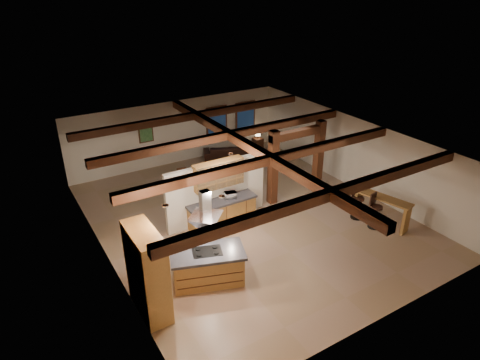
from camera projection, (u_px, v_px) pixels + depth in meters
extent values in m
plane|color=tan|center=(248.00, 218.00, 15.43)|extent=(12.00, 12.00, 0.00)
plane|color=silver|center=(177.00, 132.00, 19.40)|extent=(10.00, 0.00, 10.00)
plane|color=silver|center=(383.00, 276.00, 10.20)|extent=(10.00, 0.00, 10.00)
plane|color=silver|center=(104.00, 221.00, 12.45)|extent=(0.00, 12.00, 12.00)
plane|color=silver|center=(353.00, 153.00, 17.15)|extent=(0.00, 12.00, 12.00)
plane|color=#381B11|center=(249.00, 142.00, 14.16)|extent=(12.00, 12.00, 0.00)
cube|color=#3E180F|center=(331.00, 194.00, 11.16)|extent=(10.00, 0.25, 0.28)
cube|color=#3E180F|center=(271.00, 159.00, 13.23)|extent=(10.00, 0.25, 0.28)
cube|color=#3E180F|center=(229.00, 135.00, 15.22)|extent=(10.00, 0.25, 0.28)
cube|color=#3E180F|center=(196.00, 115.00, 17.29)|extent=(10.00, 0.25, 0.28)
cube|color=#3E180F|center=(249.00, 146.00, 14.22)|extent=(0.28, 12.00, 0.28)
cube|color=#3E180F|center=(273.00, 168.00, 15.84)|extent=(0.30, 0.30, 2.90)
cube|color=#3E180F|center=(318.00, 156.00, 16.87)|extent=(0.30, 0.30, 2.90)
cube|color=#3E180F|center=(298.00, 133.00, 15.85)|extent=(2.50, 0.28, 0.28)
cube|color=silver|center=(216.00, 192.00, 14.86)|extent=(3.80, 0.18, 2.20)
cube|color=#A36F34|center=(147.00, 272.00, 10.72)|extent=(0.64, 1.60, 2.40)
cube|color=silver|center=(159.00, 270.00, 10.88)|extent=(0.06, 0.62, 0.95)
cube|color=black|center=(159.00, 263.00, 10.81)|extent=(0.01, 0.50, 0.28)
cube|color=#A36F34|center=(222.00, 213.00, 14.86)|extent=(2.40, 0.60, 0.86)
cube|color=black|center=(222.00, 201.00, 14.65)|extent=(2.50, 0.66, 0.08)
cube|color=#A36F34|center=(218.00, 174.00, 14.40)|extent=(1.80, 0.34, 0.95)
cube|color=silver|center=(221.00, 176.00, 14.26)|extent=(1.74, 0.02, 0.90)
pyramid|color=silver|center=(206.00, 230.00, 11.52)|extent=(1.10, 1.10, 0.45)
cube|color=silver|center=(205.00, 203.00, 11.16)|extent=(0.26, 0.22, 0.73)
cube|color=#3E180F|center=(217.00, 124.00, 20.27)|extent=(1.10, 0.05, 1.70)
cube|color=black|center=(217.00, 124.00, 20.25)|extent=(0.95, 0.02, 1.55)
cube|color=#3E180F|center=(245.00, 119.00, 21.02)|extent=(1.10, 0.05, 1.70)
cube|color=black|center=(246.00, 119.00, 21.00)|extent=(0.95, 0.02, 1.55)
cube|color=#3E180F|center=(146.00, 133.00, 18.54)|extent=(0.65, 0.04, 0.85)
cube|color=#245528|center=(146.00, 133.00, 18.52)|extent=(0.55, 0.01, 0.75)
cylinder|color=silver|center=(222.00, 196.00, 10.81)|extent=(0.16, 0.16, 0.03)
cylinder|color=silver|center=(230.00, 154.00, 13.32)|extent=(0.16, 0.16, 0.03)
cylinder|color=silver|center=(165.00, 206.00, 10.38)|extent=(0.16, 0.16, 0.03)
cube|color=#A36F34|center=(208.00, 268.00, 12.07)|extent=(2.15, 1.55, 0.92)
cube|color=black|center=(207.00, 253.00, 11.85)|extent=(2.31, 1.72, 0.09)
cube|color=black|center=(207.00, 251.00, 11.83)|extent=(0.94, 0.77, 0.02)
imported|color=#421F10|center=(201.00, 189.00, 16.82)|extent=(1.92, 1.54, 0.59)
imported|color=black|center=(227.00, 152.00, 20.21)|extent=(2.37, 1.69, 0.65)
imported|color=silver|center=(231.00, 195.00, 14.75)|extent=(0.45, 0.36, 0.22)
cube|color=#A36F34|center=(383.00, 198.00, 14.64)|extent=(0.99, 2.06, 0.06)
cube|color=#A36F34|center=(406.00, 220.00, 14.30)|extent=(0.46, 0.21, 1.00)
cube|color=#A36F34|center=(358.00, 202.00, 15.42)|extent=(0.46, 0.21, 1.00)
cube|color=#3E180F|center=(258.00, 143.00, 21.36)|extent=(0.46, 0.46, 0.55)
cylinder|color=black|center=(258.00, 137.00, 21.21)|extent=(0.06, 0.06, 0.16)
cone|color=#E8BE8B|center=(258.00, 134.00, 21.14)|extent=(0.27, 0.27, 0.18)
cylinder|color=black|center=(377.00, 207.00, 14.51)|extent=(0.39, 0.39, 0.08)
cube|color=black|center=(373.00, 199.00, 14.52)|extent=(0.37, 0.13, 0.44)
cylinder|color=black|center=(375.00, 217.00, 14.68)|extent=(0.07, 0.07, 0.77)
cylinder|color=black|center=(374.00, 226.00, 14.85)|extent=(0.44, 0.44, 0.03)
cylinder|color=black|center=(359.00, 199.00, 15.08)|extent=(0.39, 0.39, 0.08)
cube|color=black|center=(356.00, 190.00, 15.12)|extent=(0.37, 0.04, 0.43)
cylinder|color=black|center=(357.00, 208.00, 15.25)|extent=(0.06, 0.06, 0.76)
cylinder|color=black|center=(356.00, 217.00, 15.41)|extent=(0.43, 0.43, 0.03)
cube|color=#3E180F|center=(189.00, 196.00, 16.02)|extent=(0.47, 0.47, 0.06)
cube|color=#3E180F|center=(187.00, 186.00, 16.03)|extent=(0.39, 0.13, 0.70)
cylinder|color=#3E180F|center=(186.00, 204.00, 15.93)|extent=(0.05, 0.05, 0.39)
cylinder|color=#3E180F|center=(194.00, 203.00, 16.03)|extent=(0.05, 0.05, 0.39)
cylinder|color=#3E180F|center=(184.00, 200.00, 16.20)|extent=(0.05, 0.05, 0.39)
cylinder|color=#3E180F|center=(192.00, 199.00, 16.30)|extent=(0.05, 0.05, 0.39)
cube|color=#3E180F|center=(181.00, 182.00, 17.13)|extent=(0.47, 0.47, 0.06)
cube|color=#3E180F|center=(182.00, 176.00, 16.81)|extent=(0.39, 0.13, 0.70)
cylinder|color=#3E180F|center=(185.00, 184.00, 17.41)|extent=(0.05, 0.05, 0.39)
cylinder|color=#3E180F|center=(177.00, 185.00, 17.32)|extent=(0.05, 0.05, 0.39)
cylinder|color=#3E180F|center=(187.00, 188.00, 17.14)|extent=(0.05, 0.05, 0.39)
cylinder|color=#3E180F|center=(179.00, 189.00, 17.05)|extent=(0.05, 0.05, 0.39)
cube|color=#3E180F|center=(206.00, 193.00, 16.21)|extent=(0.47, 0.47, 0.06)
cube|color=#3E180F|center=(204.00, 183.00, 16.22)|extent=(0.39, 0.13, 0.70)
cylinder|color=#3E180F|center=(203.00, 201.00, 16.12)|extent=(0.05, 0.05, 0.39)
cylinder|color=#3E180F|center=(211.00, 200.00, 16.22)|extent=(0.05, 0.05, 0.39)
cylinder|color=#3E180F|center=(201.00, 197.00, 16.39)|extent=(0.05, 0.05, 0.39)
cylinder|color=#3E180F|center=(209.00, 196.00, 16.49)|extent=(0.05, 0.05, 0.39)
cube|color=#3E180F|center=(197.00, 179.00, 17.32)|extent=(0.47, 0.47, 0.06)
cube|color=#3E180F|center=(198.00, 174.00, 17.00)|extent=(0.39, 0.13, 0.70)
cylinder|color=#3E180F|center=(200.00, 182.00, 17.60)|extent=(0.05, 0.05, 0.39)
cylinder|color=#3E180F|center=(193.00, 183.00, 17.51)|extent=(0.05, 0.05, 0.39)
cylinder|color=#3E180F|center=(202.00, 185.00, 17.33)|extent=(0.05, 0.05, 0.39)
cylinder|color=#3E180F|center=(195.00, 186.00, 17.24)|extent=(0.05, 0.05, 0.39)
cube|color=#3E180F|center=(222.00, 191.00, 16.40)|extent=(0.47, 0.47, 0.06)
cube|color=#3E180F|center=(220.00, 181.00, 16.41)|extent=(0.39, 0.13, 0.70)
cylinder|color=#3E180F|center=(219.00, 199.00, 16.31)|extent=(0.05, 0.05, 0.39)
cylinder|color=#3E180F|center=(227.00, 197.00, 16.41)|extent=(0.05, 0.05, 0.39)
cylinder|color=#3E180F|center=(217.00, 195.00, 16.58)|extent=(0.05, 0.05, 0.39)
cylinder|color=#3E180F|center=(225.00, 194.00, 16.68)|extent=(0.05, 0.05, 0.39)
cube|color=#3E180F|center=(213.00, 177.00, 17.51)|extent=(0.47, 0.47, 0.06)
cube|color=#3E180F|center=(214.00, 171.00, 17.19)|extent=(0.39, 0.13, 0.70)
cylinder|color=#3E180F|center=(216.00, 180.00, 17.79)|extent=(0.05, 0.05, 0.39)
cylinder|color=#3E180F|center=(208.00, 181.00, 17.70)|extent=(0.05, 0.05, 0.39)
cylinder|color=#3E180F|center=(218.00, 183.00, 17.52)|extent=(0.05, 0.05, 0.39)
cylinder|color=#3E180F|center=(210.00, 184.00, 17.43)|extent=(0.05, 0.05, 0.39)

